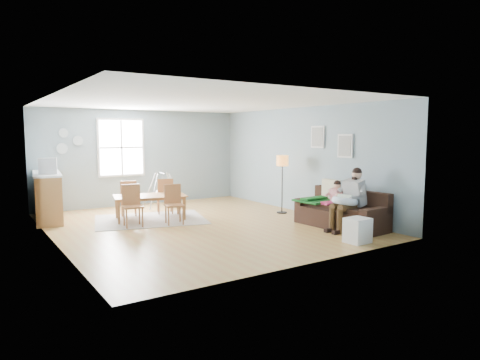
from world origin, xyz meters
TOP-DOWN VIEW (x-y plane):
  - room at (0.00, 0.00)m, footprint 8.40×9.40m
  - window at (-0.60, 3.46)m, footprint 1.32×0.08m
  - pictures at (2.97, -1.05)m, footprint 0.05×1.34m
  - wall_plates at (-2.00, 3.47)m, footprint 0.67×0.02m
  - sofa at (2.51, -1.89)m, footprint 0.97×2.04m
  - green_throw at (2.39, -1.23)m, footprint 0.96×0.81m
  - beige_pillow at (2.69, -1.36)m, footprint 0.17×0.50m
  - father at (2.40, -2.19)m, footprint 0.94×0.44m
  - nursing_pillow at (2.25, -2.19)m, footprint 0.59×0.58m
  - infant at (2.24, -2.16)m, footprint 0.22×0.37m
  - toddler at (2.42, -1.71)m, footprint 0.51×0.25m
  - floor_lamp at (2.47, 0.14)m, footprint 0.30×0.30m
  - storage_cube at (1.72, -3.01)m, footprint 0.43×0.38m
  - rug at (-0.68, 1.17)m, footprint 2.90×2.48m
  - dining_table at (-0.68, 1.17)m, footprint 1.82×1.28m
  - chair_sw at (-1.29, 0.69)m, footprint 0.47×0.47m
  - chair_se at (-0.41, 0.45)m, footprint 0.48×0.48m
  - chair_nw at (-0.96, 1.88)m, footprint 0.50×0.50m
  - chair_ne at (-0.10, 1.65)m, footprint 0.52×0.52m
  - counter at (-2.70, 2.50)m, footprint 0.84×2.06m
  - monitor at (-2.73, 2.12)m, footprint 0.44×0.43m
  - baby_swing at (0.27, 2.65)m, footprint 1.09×1.10m

SIDE VIEW (x-z plane):
  - rug at x=-0.68m, z-range 0.00..0.01m
  - storage_cube at x=1.72m, z-range 0.00..0.46m
  - sofa at x=2.51m, z-range -0.12..0.69m
  - dining_table at x=-0.68m, z-range 0.00..0.58m
  - baby_swing at x=0.27m, z-range -0.05..0.91m
  - chair_nw at x=-0.96m, z-range 0.06..0.95m
  - chair_se at x=-0.41m, z-range 0.06..0.95m
  - green_throw at x=2.39m, z-range 0.49..0.53m
  - chair_ne at x=-0.10m, z-range 0.06..0.97m
  - chair_sw at x=-1.29m, z-range 0.06..0.98m
  - counter at x=-2.70m, z-range 0.01..1.13m
  - nursing_pillow at x=2.25m, z-range 0.52..0.74m
  - toddler at x=2.42m, z-range 0.28..1.08m
  - father at x=2.40m, z-range 0.04..1.36m
  - infant at x=2.24m, z-range 0.64..0.78m
  - beige_pillow at x=2.69m, z-range 0.49..0.99m
  - floor_lamp at x=2.47m, z-range 0.49..1.96m
  - monitor at x=-2.73m, z-range 1.12..1.48m
  - window at x=-0.60m, z-range 0.84..2.46m
  - wall_plates at x=-2.00m, z-range 1.50..2.16m
  - pictures at x=2.97m, z-range 1.48..2.22m
  - room at x=0.00m, z-range 0.47..4.37m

